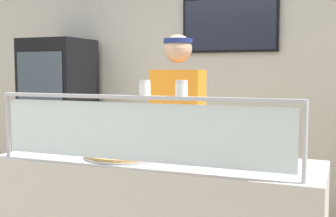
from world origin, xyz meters
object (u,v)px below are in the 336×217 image
(pizza_server, at_px, (122,151))
(worker_figure, at_px, (178,136))
(parmesan_shaker, at_px, (145,89))
(pizza_tray, at_px, (125,155))
(drink_fridge, at_px, (59,123))
(pepper_flake_shaker, at_px, (182,89))

(pizza_server, bearing_deg, worker_figure, 95.99)
(pizza_server, relative_size, parmesan_shaker, 3.28)
(pizza_tray, bearing_deg, parmesan_shaker, -44.44)
(pizza_tray, xyz_separation_m, worker_figure, (0.12, 0.64, 0.04))
(pizza_tray, height_order, worker_figure, worker_figure)
(parmesan_shaker, bearing_deg, worker_figure, 98.99)
(pizza_tray, height_order, parmesan_shaker, parmesan_shaker)
(pizza_tray, height_order, drink_fridge, drink_fridge)
(pizza_server, relative_size, pepper_flake_shaker, 3.23)
(pepper_flake_shaker, height_order, drink_fridge, drink_fridge)
(pizza_server, height_order, drink_fridge, drink_fridge)
(pepper_flake_shaker, xyz_separation_m, drink_fridge, (-2.12, 1.86, -0.48))
(pizza_tray, bearing_deg, pizza_server, -120.96)
(pepper_flake_shaker, bearing_deg, parmesan_shaker, -180.00)
(pizza_server, relative_size, worker_figure, 0.16)
(parmesan_shaker, height_order, worker_figure, worker_figure)
(pizza_tray, distance_m, parmesan_shaker, 0.56)
(pizza_server, relative_size, drink_fridge, 0.15)
(parmesan_shaker, relative_size, pepper_flake_shaker, 0.99)
(pepper_flake_shaker, bearing_deg, pizza_tray, 151.67)
(pepper_flake_shaker, height_order, worker_figure, worker_figure)
(pizza_server, xyz_separation_m, drink_fridge, (-1.63, 1.62, -0.07))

